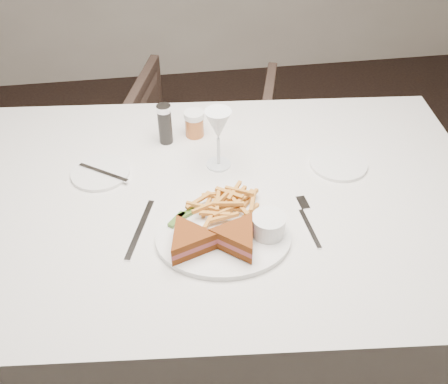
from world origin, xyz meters
TOP-DOWN VIEW (x-y plane):
  - table at (0.17, 0.37)m, footprint 1.49×1.07m
  - chair_far at (0.22, 1.29)m, footprint 0.74×0.72m
  - table_setting at (0.15, 0.31)m, footprint 0.82×0.63m

SIDE VIEW (x-z plane):
  - chair_far at x=0.22m, z-range 0.00..0.62m
  - table at x=0.17m, z-range 0.00..0.75m
  - table_setting at x=0.15m, z-range 0.70..0.88m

